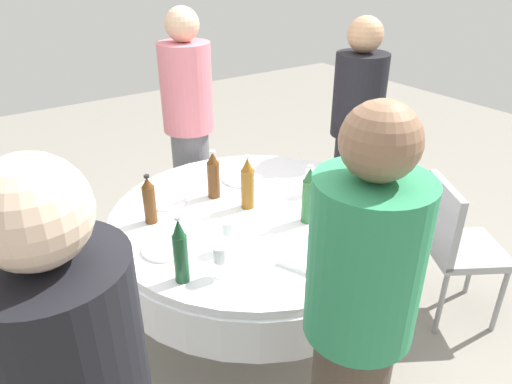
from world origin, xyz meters
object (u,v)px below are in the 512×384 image
Objects in this scene: dining_table at (256,236)px; bottle_brown_north at (213,176)px; bottle_amber_front at (248,184)px; wine_glass_far at (220,255)px; wine_glass_mid at (229,229)px; plate_mid at (167,201)px; plate_south at (242,179)px; bottle_brown_outer at (149,201)px; person_north at (355,135)px; wine_glass_front at (357,180)px; person_front at (189,129)px; plate_inner at (165,248)px; bottle_dark_green_left at (180,251)px; wine_glass_right at (312,176)px; bottle_green_near at (309,196)px; wine_glass_outer at (358,208)px; chair_right at (454,240)px; person_near at (355,338)px.

dining_table is 0.40m from bottle_brown_north.
wine_glass_far is (0.43, 0.44, -0.03)m from bottle_amber_front.
plate_mid is at bearing -86.08° from wine_glass_mid.
bottle_amber_front is 1.97× the size of wine_glass_far.
dining_table is at bearing 67.06° from plate_south.
wine_glass_far is (-0.06, 0.59, -0.01)m from bottle_brown_outer.
person_north is at bearing -176.45° from bottle_brown_outer.
wine_glass_front is 0.70× the size of plate_mid.
bottle_brown_north is at bearing -118.03° from wine_glass_far.
wine_glass_front is (-1.06, 0.39, -0.02)m from bottle_brown_outer.
person_front is (-0.57, -1.37, 0.03)m from wine_glass_far.
plate_mid is at bearing -41.01° from bottle_amber_front.
plate_inner is at bearing 4.53° from dining_table.
bottle_brown_outer is at bearing -99.56° from bottle_dark_green_left.
wine_glass_far is at bearing 45.42° from bottle_amber_front.
wine_glass_right is at bearing -156.08° from wine_glass_far.
bottle_green_near is at bearing 119.75° from bottle_amber_front.
wine_glass_right is at bearing -96.80° from wine_glass_outer.
plate_south is 0.27× the size of chair_right.
wine_glass_outer is at bearing 129.11° from dining_table.
person_north reaches higher than bottle_brown_north.
wine_glass_mid is at bearing 113.89° from bottle_brown_outer.
person_front is (-0.14, -0.93, -0.00)m from bottle_amber_front.
plate_south is at bearing -52.50° from wine_glass_front.
wine_glass_mid is (0.47, -0.01, -0.03)m from bottle_green_near.
person_near reaches higher than wine_glass_outer.
dining_table is at bearing -52.14° from bottle_green_near.
bottle_amber_front is at bearing -88.85° from person_near.
wine_glass_mid reaches higher than wine_glass_front.
wine_glass_outer is 0.72× the size of plate_mid.
dining_table is at bearing -175.47° from plate_inner.
wine_glass_outer is at bearing 130.61° from plate_mid.
person_north reaches higher than wine_glass_outer.
bottle_dark_green_left reaches higher than wine_glass_right.
plate_inner is at bearing 63.35° from plate_mid.
dining_table is 1.12m from person_near.
dining_table is 1.06m from person_front.
dining_table is 0.61m from wine_glass_far.
wine_glass_outer is at bearing -118.74° from person_near.
plate_inner is (0.11, -0.31, -0.10)m from wine_glass_far.
plate_inner is at bearing 79.00° from bottle_brown_outer.
bottle_brown_north is 0.76m from person_front.
wine_glass_mid is at bearing -1.17° from bottle_green_near.
dining_table is 5.05× the size of bottle_dark_green_left.
wine_glass_mid is 0.32m from plate_inner.
person_near is (0.50, 0.81, -0.01)m from bottle_green_near.
bottle_brown_outer is at bearing -66.11° from wine_glass_mid.
bottle_brown_north is 1.30× the size of plate_inner.
plate_mid is at bearing -30.59° from wine_glass_front.
wine_glass_right is 0.68× the size of plate_mid.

